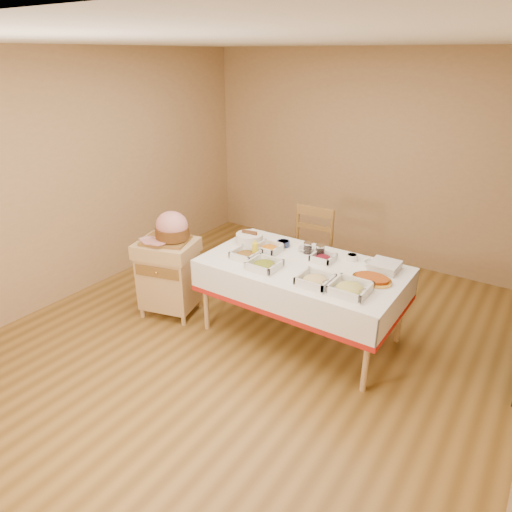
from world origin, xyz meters
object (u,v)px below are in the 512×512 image
(preserve_jar_right, at_px, (320,251))
(brass_platter, at_px, (372,279))
(mustard_bottle, at_px, (255,249))
(dining_table, at_px, (302,280))
(ham_on_board, at_px, (171,229))
(preserve_jar_left, at_px, (308,248))
(plate_stack, at_px, (385,266))
(dining_chair, at_px, (308,255))
(butcher_cart, at_px, (169,273))
(bread_basket, at_px, (249,238))

(preserve_jar_right, bearing_deg, brass_platter, -20.27)
(preserve_jar_right, distance_m, mustard_bottle, 0.61)
(dining_table, xyz_separation_m, preserve_jar_right, (0.05, 0.25, 0.21))
(preserve_jar_right, bearing_deg, ham_on_board, -156.18)
(preserve_jar_left, relative_size, plate_stack, 0.45)
(dining_chair, relative_size, preserve_jar_left, 9.42)
(butcher_cart, distance_m, bread_basket, 0.91)
(preserve_jar_left, xyz_separation_m, mustard_bottle, (-0.36, -0.36, 0.03))
(ham_on_board, bearing_deg, plate_stack, 18.36)
(bread_basket, bearing_deg, dining_table, -11.97)
(dining_chair, bearing_deg, dining_table, -66.04)
(butcher_cart, xyz_separation_m, dining_chair, (1.04, 1.05, 0.07))
(mustard_bottle, bearing_deg, butcher_cart, -163.10)
(dining_table, distance_m, preserve_jar_left, 0.34)
(dining_chair, relative_size, bread_basket, 3.77)
(butcher_cart, xyz_separation_m, ham_on_board, (0.05, 0.04, 0.48))
(bread_basket, xyz_separation_m, plate_stack, (1.35, 0.15, -0.01))
(butcher_cart, height_order, ham_on_board, ham_on_board)
(ham_on_board, xyz_separation_m, mustard_bottle, (0.84, 0.23, -0.10))
(butcher_cart, distance_m, preserve_jar_left, 1.45)
(dining_table, relative_size, bread_basket, 6.67)
(dining_table, bearing_deg, mustard_bottle, -166.13)
(dining_chair, distance_m, bread_basket, 0.71)
(brass_platter, bearing_deg, mustard_bottle, -172.86)
(preserve_jar_left, bearing_deg, butcher_cart, -153.29)
(preserve_jar_left, height_order, plate_stack, preserve_jar_left)
(preserve_jar_right, distance_m, brass_platter, 0.64)
(bread_basket, relative_size, plate_stack, 1.12)
(butcher_cart, xyz_separation_m, preserve_jar_left, (1.26, 0.63, 0.35))
(butcher_cart, height_order, preserve_jar_left, preserve_jar_left)
(dining_chair, xyz_separation_m, bread_basket, (-0.40, -0.52, 0.28))
(preserve_jar_left, relative_size, brass_platter, 0.32)
(dining_chair, distance_m, mustard_bottle, 0.85)
(ham_on_board, xyz_separation_m, preserve_jar_right, (1.34, 0.59, -0.13))
(dining_table, xyz_separation_m, preserve_jar_left, (-0.09, 0.25, 0.21))
(preserve_jar_left, bearing_deg, ham_on_board, -153.80)
(brass_platter, bearing_deg, ham_on_board, -169.17)
(plate_stack, height_order, brass_platter, plate_stack)
(ham_on_board, distance_m, brass_platter, 1.98)
(butcher_cart, distance_m, mustard_bottle, 1.01)
(dining_chair, distance_m, ham_on_board, 1.48)
(preserve_jar_left, relative_size, mustard_bottle, 0.61)
(preserve_jar_right, height_order, brass_platter, preserve_jar_right)
(brass_platter, bearing_deg, butcher_cart, -168.39)
(mustard_bottle, distance_m, bread_basket, 0.36)
(preserve_jar_left, bearing_deg, preserve_jar_right, -1.17)
(dining_table, height_order, dining_chair, dining_chair)
(preserve_jar_right, bearing_deg, mustard_bottle, -144.21)
(ham_on_board, bearing_deg, dining_chair, 45.40)
(preserve_jar_right, bearing_deg, preserve_jar_left, 178.83)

